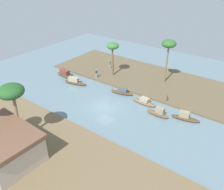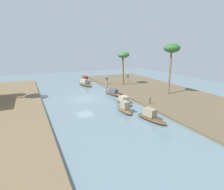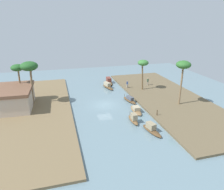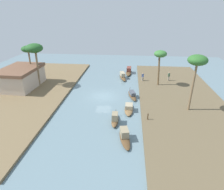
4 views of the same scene
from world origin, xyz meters
name	(u,v)px [view 1 (image 1 of 4)]	position (x,y,z in m)	size (l,w,h in m)	color
river_water	(105,107)	(0.00, 0.00, 0.00)	(61.78, 61.78, 0.00)	slate
riverbank_left	(145,77)	(0.00, -12.63, 0.16)	(36.53, 13.02, 0.32)	brown
riverbank_right	(38,153)	(0.00, 12.63, 0.16)	(36.53, 13.02, 0.32)	brown
sampan_upstream_small	(185,117)	(-11.25, -4.02, 0.45)	(4.10, 1.82, 1.30)	brown
sampan_open_hull	(122,92)	(0.10, -4.89, 0.39)	(4.08, 1.83, 1.06)	brown
sampan_foreground	(144,102)	(-4.44, -4.40, 0.36)	(4.12, 1.29, 1.01)	brown
sampan_midstream	(158,113)	(-7.79, -2.66, 0.51)	(3.40, 0.91, 1.44)	brown
sampan_downstream_large	(66,74)	(12.83, -4.12, 0.49)	(5.04, 1.32, 1.36)	brown
sampan_with_tall_canopy	(75,82)	(9.19, -2.88, 0.48)	(4.57, 2.01, 1.28)	brown
person_on_near_bank	(110,64)	(7.97, -12.08, 1.11)	(0.41, 0.45, 1.72)	gray
person_by_mooring	(96,74)	(7.37, -6.91, 0.96)	(0.48, 0.48, 1.62)	gray
mooring_post	(167,98)	(-7.20, -6.87, 0.77)	(0.14, 0.14, 0.88)	#4C3823
palm_tree_left_near	(169,45)	(-3.95, -12.87, 7.25)	(2.50, 2.50, 7.86)	#7F6647
palm_tree_left_far	(113,47)	(5.48, -9.62, 5.91)	(2.25, 2.25, 6.46)	brown
palm_tree_right_short	(11,93)	(3.24, 12.42, 6.98)	(2.95, 2.95, 7.67)	#7F6647
riverside_building	(3,145)	(2.11, 15.31, 2.12)	(8.56, 6.12, 3.55)	#C6B29E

